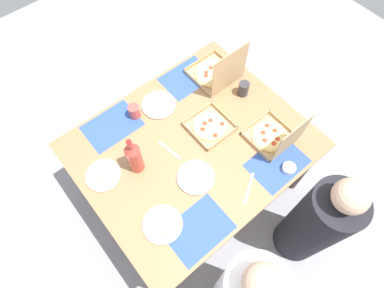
{
  "coord_description": "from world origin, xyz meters",
  "views": [
    {
      "loc": [
        0.63,
        0.75,
        2.57
      ],
      "look_at": [
        0.0,
        0.0,
        0.75
      ],
      "focal_mm": 29.99,
      "sensor_mm": 36.0,
      "label": 1
    }
  ],
  "objects_px": {
    "pizza_box_edge_far": "(210,126)",
    "soda_bottle": "(134,157)",
    "diner_left_seat": "(315,223)",
    "plate_middle": "(196,177)",
    "plate_near_left": "(159,105)",
    "cup_clear_right": "(134,111)",
    "plate_near_right": "(163,224)",
    "plate_far_left": "(103,175)",
    "pizza_box_corner_left": "(274,137)",
    "cup_spare": "(243,89)",
    "condiment_bowl": "(289,168)",
    "pizza_box_center": "(217,73)"
  },
  "relations": [
    {
      "from": "condiment_bowl",
      "to": "plate_far_left",
      "type": "bearing_deg",
      "value": -37.49
    },
    {
      "from": "pizza_box_corner_left",
      "to": "soda_bottle",
      "type": "height_order",
      "value": "soda_bottle"
    },
    {
      "from": "pizza_box_corner_left",
      "to": "diner_left_seat",
      "type": "distance_m",
      "value": 0.62
    },
    {
      "from": "pizza_box_corner_left",
      "to": "plate_near_left",
      "type": "height_order",
      "value": "pizza_box_corner_left"
    },
    {
      "from": "pizza_box_corner_left",
      "to": "plate_near_right",
      "type": "relative_size",
      "value": 1.33
    },
    {
      "from": "pizza_box_edge_far",
      "to": "diner_left_seat",
      "type": "height_order",
      "value": "diner_left_seat"
    },
    {
      "from": "plate_near_left",
      "to": "plate_near_right",
      "type": "distance_m",
      "value": 0.83
    },
    {
      "from": "cup_spare",
      "to": "pizza_box_corner_left",
      "type": "bearing_deg",
      "value": 74.25
    },
    {
      "from": "plate_far_left",
      "to": "soda_bottle",
      "type": "height_order",
      "value": "soda_bottle"
    },
    {
      "from": "plate_near_left",
      "to": "plate_near_right",
      "type": "height_order",
      "value": "plate_near_right"
    },
    {
      "from": "pizza_box_corner_left",
      "to": "condiment_bowl",
      "type": "xyz_separation_m",
      "value": [
        0.08,
        0.21,
        -0.03
      ]
    },
    {
      "from": "pizza_box_corner_left",
      "to": "plate_far_left",
      "type": "xyz_separation_m",
      "value": [
        0.98,
        -0.49,
        -0.04
      ]
    },
    {
      "from": "plate_near_left",
      "to": "plate_far_left",
      "type": "distance_m",
      "value": 0.61
    },
    {
      "from": "pizza_box_edge_far",
      "to": "plate_middle",
      "type": "height_order",
      "value": "pizza_box_edge_far"
    },
    {
      "from": "pizza_box_edge_far",
      "to": "pizza_box_center",
      "type": "bearing_deg",
      "value": -137.61
    },
    {
      "from": "pizza_box_edge_far",
      "to": "cup_spare",
      "type": "relative_size",
      "value": 2.46
    },
    {
      "from": "plate_far_left",
      "to": "soda_bottle",
      "type": "relative_size",
      "value": 0.67
    },
    {
      "from": "pizza_box_edge_far",
      "to": "cup_clear_right",
      "type": "xyz_separation_m",
      "value": [
        0.33,
        -0.39,
        0.04
      ]
    },
    {
      "from": "diner_left_seat",
      "to": "soda_bottle",
      "type": "bearing_deg",
      "value": -54.21
    },
    {
      "from": "diner_left_seat",
      "to": "plate_near_right",
      "type": "bearing_deg",
      "value": -35.53
    },
    {
      "from": "pizza_box_edge_far",
      "to": "soda_bottle",
      "type": "xyz_separation_m",
      "value": [
        0.53,
        -0.07,
        0.12
      ]
    },
    {
      "from": "pizza_box_edge_far",
      "to": "pizza_box_corner_left",
      "type": "bearing_deg",
      "value": 126.75
    },
    {
      "from": "plate_near_left",
      "to": "condiment_bowl",
      "type": "height_order",
      "value": "condiment_bowl"
    },
    {
      "from": "plate_middle",
      "to": "soda_bottle",
      "type": "xyz_separation_m",
      "value": [
        0.23,
        -0.29,
        0.12
      ]
    },
    {
      "from": "plate_near_left",
      "to": "cup_spare",
      "type": "xyz_separation_m",
      "value": [
        -0.52,
        0.29,
        0.05
      ]
    },
    {
      "from": "plate_near_left",
      "to": "plate_near_right",
      "type": "bearing_deg",
      "value": 54.81
    },
    {
      "from": "soda_bottle",
      "to": "cup_clear_right",
      "type": "distance_m",
      "value": 0.39
    },
    {
      "from": "pizza_box_corner_left",
      "to": "plate_middle",
      "type": "height_order",
      "value": "pizza_box_corner_left"
    },
    {
      "from": "plate_middle",
      "to": "soda_bottle",
      "type": "height_order",
      "value": "soda_bottle"
    },
    {
      "from": "soda_bottle",
      "to": "pizza_box_center",
      "type": "bearing_deg",
      "value": -165.63
    },
    {
      "from": "plate_middle",
      "to": "plate_near_right",
      "type": "bearing_deg",
      "value": 17.21
    },
    {
      "from": "cup_clear_right",
      "to": "pizza_box_corner_left",
      "type": "bearing_deg",
      "value": 128.36
    },
    {
      "from": "pizza_box_corner_left",
      "to": "cup_spare",
      "type": "distance_m",
      "value": 0.41
    },
    {
      "from": "cup_clear_right",
      "to": "plate_middle",
      "type": "bearing_deg",
      "value": 92.07
    },
    {
      "from": "plate_middle",
      "to": "cup_clear_right",
      "type": "distance_m",
      "value": 0.61
    },
    {
      "from": "diner_left_seat",
      "to": "plate_far_left",
      "type": "bearing_deg",
      "value": -49.42
    },
    {
      "from": "pizza_box_center",
      "to": "soda_bottle",
      "type": "xyz_separation_m",
      "value": [
        0.85,
        0.22,
        0.08
      ]
    },
    {
      "from": "cup_spare",
      "to": "diner_left_seat",
      "type": "xyz_separation_m",
      "value": [
        0.21,
        0.94,
        -0.3
      ]
    },
    {
      "from": "diner_left_seat",
      "to": "plate_middle",
      "type": "bearing_deg",
      "value": -55.43
    },
    {
      "from": "condiment_bowl",
      "to": "diner_left_seat",
      "type": "bearing_deg",
      "value": 86.43
    },
    {
      "from": "plate_far_left",
      "to": "cup_clear_right",
      "type": "distance_m",
      "value": 0.47
    },
    {
      "from": "pizza_box_edge_far",
      "to": "plate_near_left",
      "type": "xyz_separation_m",
      "value": [
        0.15,
        -0.36,
        -0.0
      ]
    },
    {
      "from": "cup_clear_right",
      "to": "diner_left_seat",
      "type": "distance_m",
      "value": 1.39
    },
    {
      "from": "condiment_bowl",
      "to": "plate_near_right",
      "type": "bearing_deg",
      "value": -15.38
    },
    {
      "from": "cup_clear_right",
      "to": "condiment_bowl",
      "type": "relative_size",
      "value": 1.19
    },
    {
      "from": "plate_middle",
      "to": "plate_far_left",
      "type": "bearing_deg",
      "value": -40.91
    },
    {
      "from": "plate_near_right",
      "to": "condiment_bowl",
      "type": "relative_size",
      "value": 2.8
    },
    {
      "from": "diner_left_seat",
      "to": "pizza_box_corner_left",
      "type": "bearing_deg",
      "value": -100.24
    },
    {
      "from": "pizza_box_edge_far",
      "to": "plate_near_right",
      "type": "distance_m",
      "value": 0.71
    },
    {
      "from": "plate_near_left",
      "to": "condiment_bowl",
      "type": "bearing_deg",
      "value": 110.1
    }
  ]
}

